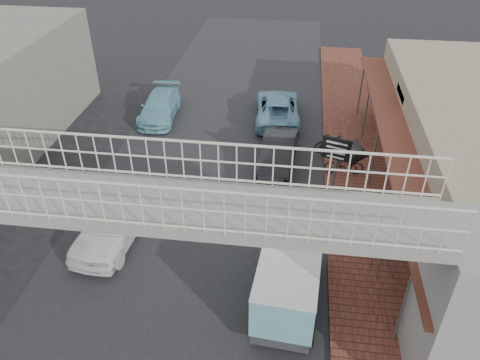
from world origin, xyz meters
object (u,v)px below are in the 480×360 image
(street_clock, at_px, (396,212))
(arrow_sign, at_px, (358,155))
(angkot_far, at_px, (160,106))
(angkot_van, at_px, (289,274))
(motorcycle_far, at_px, (332,143))
(dark_sedan, at_px, (278,154))
(angkot_curb, at_px, (278,108))
(motorcycle_near, at_px, (344,165))
(white_hatchback, at_px, (113,220))

(street_clock, distance_m, arrow_sign, 3.57)
(angkot_far, distance_m, angkot_van, 14.46)
(motorcycle_far, bearing_deg, arrow_sign, 172.85)
(dark_sedan, relative_size, motorcycle_far, 2.48)
(angkot_curb, relative_size, street_clock, 1.59)
(dark_sedan, height_order, street_clock, street_clock)
(angkot_curb, distance_m, street_clock, 12.14)
(angkot_far, relative_size, motorcycle_near, 2.53)
(angkot_van, distance_m, motorcycle_far, 9.65)
(arrow_sign, bearing_deg, motorcycle_far, 116.22)
(angkot_curb, xyz_separation_m, arrow_sign, (3.43, -7.70, 1.96))
(dark_sedan, xyz_separation_m, motorcycle_far, (2.49, 1.43, -0.08))
(motorcycle_near, bearing_deg, motorcycle_far, 12.85)
(white_hatchback, bearing_deg, angkot_curb, 67.68)
(angkot_far, xyz_separation_m, street_clock, (10.74, -10.58, 2.05))
(motorcycle_near, bearing_deg, angkot_far, 61.75)
(white_hatchback, distance_m, arrow_sign, 9.44)
(angkot_curb, height_order, arrow_sign, arrow_sign)
(white_hatchback, height_order, street_clock, street_clock)
(white_hatchback, distance_m, angkot_van, 7.00)
(motorcycle_near, relative_size, motorcycle_far, 1.03)
(dark_sedan, distance_m, angkot_van, 8.13)
(angkot_curb, bearing_deg, white_hatchback, 58.54)
(angkot_curb, relative_size, motorcycle_far, 2.94)
(angkot_van, bearing_deg, street_clock, 32.76)
(motorcycle_far, bearing_deg, dark_sedan, 104.36)
(white_hatchback, relative_size, motorcycle_far, 2.73)
(angkot_curb, relative_size, angkot_far, 1.12)
(dark_sedan, bearing_deg, arrow_sign, -38.80)
(white_hatchback, relative_size, arrow_sign, 1.47)
(angkot_curb, bearing_deg, motorcycle_far, 125.40)
(white_hatchback, height_order, angkot_van, angkot_van)
(motorcycle_far, xyz_separation_m, arrow_sign, (0.63, -4.32, 2.04))
(dark_sedan, bearing_deg, angkot_far, 151.86)
(white_hatchback, relative_size, angkot_curb, 0.93)
(arrow_sign, bearing_deg, motorcycle_near, 110.75)
(angkot_far, bearing_deg, street_clock, -47.84)
(white_hatchback, height_order, arrow_sign, arrow_sign)
(dark_sedan, bearing_deg, motorcycle_far, 33.83)
(angkot_van, height_order, street_clock, street_clock)
(white_hatchback, height_order, angkot_curb, white_hatchback)
(dark_sedan, height_order, angkot_far, dark_sedan)
(angkot_van, xyz_separation_m, motorcycle_far, (1.63, 9.49, -0.67))
(motorcycle_near, distance_m, motorcycle_far, 1.83)
(motorcycle_near, height_order, arrow_sign, arrow_sign)
(angkot_van, height_order, arrow_sign, arrow_sign)
(angkot_far, bearing_deg, motorcycle_near, -28.43)
(dark_sedan, bearing_deg, motorcycle_near, -2.30)
(arrow_sign, bearing_deg, angkot_curb, 131.94)
(motorcycle_far, xyz_separation_m, street_clock, (1.53, -7.78, 2.09))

